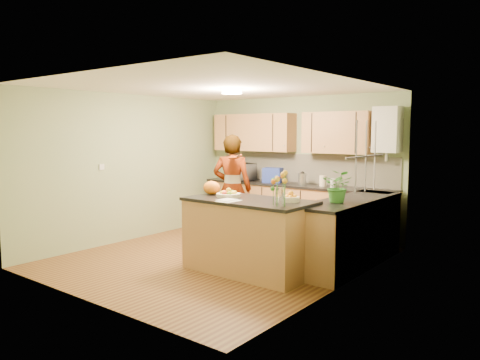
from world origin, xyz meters
The scene contains 28 objects.
floor centered at (0.00, 0.00, 0.00)m, with size 4.50×4.50×0.00m, color #542C18.
ceiling centered at (0.00, 0.00, 2.50)m, with size 4.00×4.50×0.02m, color white.
wall_back centered at (0.00, 2.25, 1.25)m, with size 4.00×0.02×2.50m, color #92A374.
wall_front centered at (0.00, -2.25, 1.25)m, with size 4.00×0.02×2.50m, color #92A374.
wall_left centered at (-2.00, 0.00, 1.25)m, with size 0.02×4.50×2.50m, color #92A374.
wall_right centered at (2.00, 0.00, 1.25)m, with size 0.02×4.50×2.50m, color #92A374.
back_counter centered at (0.10, 1.95, 0.47)m, with size 3.64×0.62×0.94m.
right_counter centered at (1.70, 0.85, 0.47)m, with size 0.62×2.24×0.94m.
splashback centered at (0.10, 2.23, 1.20)m, with size 3.60×0.02×0.52m, color beige.
upper_cabinets centered at (-0.18, 2.08, 1.85)m, with size 3.20×0.34×0.70m.
boiler centered at (1.70, 2.09, 1.90)m, with size 0.40×0.30×0.86m.
window_right centered at (1.99, 0.60, 1.55)m, with size 0.01×1.30×1.05m.
light_switch centered at (-1.99, -0.60, 1.30)m, with size 0.02×0.09×0.09m, color silver.
ceiling_lamp centered at (0.00, 0.30, 2.46)m, with size 0.30×0.30×0.07m.
peninsula_island centered at (0.76, -0.28, 0.49)m, with size 1.71×0.88×0.98m.
fruit_dish centered at (0.41, -0.28, 1.03)m, with size 0.33×0.33×0.12m.
orange_bowl centered at (1.31, -0.13, 1.04)m, with size 0.22×0.22×0.13m.
flower_vase centered at (1.36, -0.46, 1.29)m, with size 0.26×0.26×0.47m.
orange_bag centered at (0.06, -0.23, 1.08)m, with size 0.25×0.22×0.19m, color orange.
papers centered at (0.66, -0.58, 0.99)m, with size 0.22×0.30×0.01m, color white.
violinist centered at (-0.49, 0.90, 0.91)m, with size 0.67×0.44×1.82m, color #E6B68C.
violin centered at (-0.29, 0.68, 1.46)m, with size 0.58×0.23×0.12m, color #4C1304, non-canonical shape.
microwave centered at (-1.09, 1.91, 1.10)m, with size 0.59×0.40×0.32m, color silver.
blue_box centered at (-0.36, 1.93, 1.07)m, with size 0.33×0.24×0.27m, color #213498.
kettle centered at (0.27, 1.94, 1.05)m, with size 0.14×0.14×0.27m.
jar_cream centered at (0.66, 1.95, 1.03)m, with size 0.12×0.12×0.18m, color #F9E8C7.
jar_white centered at (0.88, 1.88, 1.02)m, with size 0.10×0.10×0.15m, color silver.
potted_plant centered at (1.70, 0.42, 1.16)m, with size 0.39×0.34×0.43m, color #317727.
Camera 1 is at (4.42, -5.16, 1.87)m, focal length 35.00 mm.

